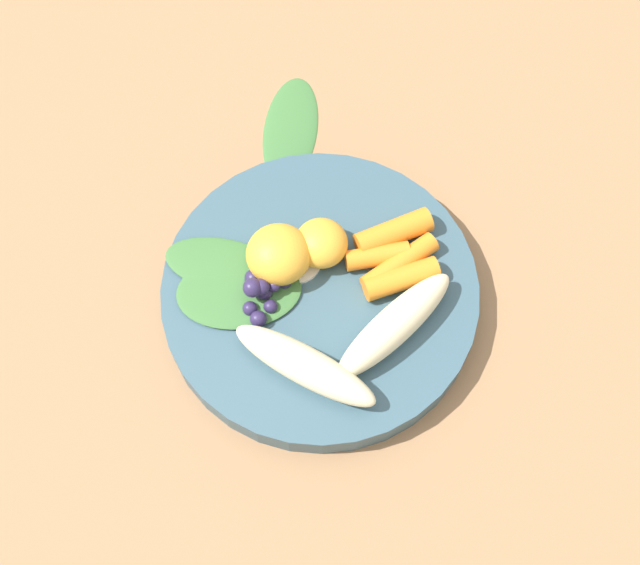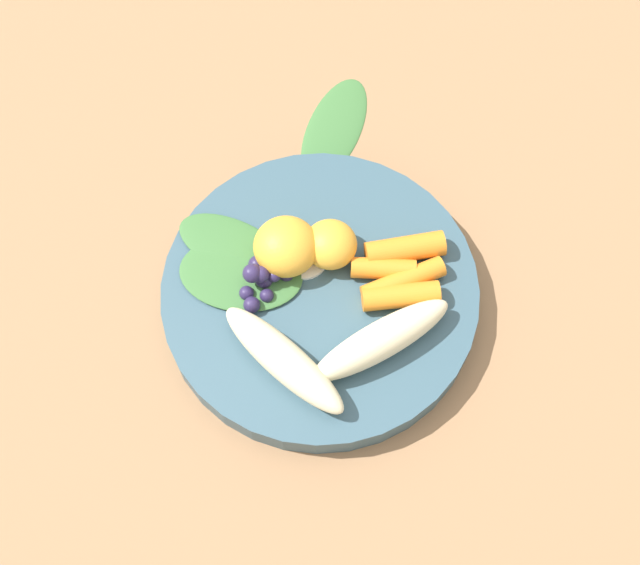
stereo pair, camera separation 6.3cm
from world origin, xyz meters
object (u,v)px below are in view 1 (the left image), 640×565
at_px(banana_peeled_right, 305,365).
at_px(kale_leaf_stray, 291,128).
at_px(orange_segment_near, 279,254).
at_px(bowl, 320,295).
at_px(banana_peeled_left, 394,325).

relative_size(banana_peeled_right, kale_leaf_stray, 1.03).
distance_m(banana_peeled_right, orange_segment_near, 0.09).
xyz_separation_m(bowl, banana_peeled_right, (0.01, -0.07, 0.03)).
relative_size(orange_segment_near, kale_leaf_stray, 0.45).
xyz_separation_m(banana_peeled_right, kale_leaf_stray, (-0.10, 0.21, -0.04)).
height_order(bowl, banana_peeled_right, banana_peeled_right).
distance_m(orange_segment_near, kale_leaf_stray, 0.15).
height_order(banana_peeled_right, kale_leaf_stray, banana_peeled_right).
height_order(banana_peeled_left, banana_peeled_right, same).
bearing_deg(banana_peeled_left, banana_peeled_right, 161.63).
bearing_deg(orange_segment_near, banana_peeled_left, -11.25).
bearing_deg(bowl, orange_segment_near, 169.71).
relative_size(bowl, orange_segment_near, 4.91).
bearing_deg(kale_leaf_stray, banana_peeled_right, -170.04).
xyz_separation_m(bowl, orange_segment_near, (-0.04, 0.01, 0.03)).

